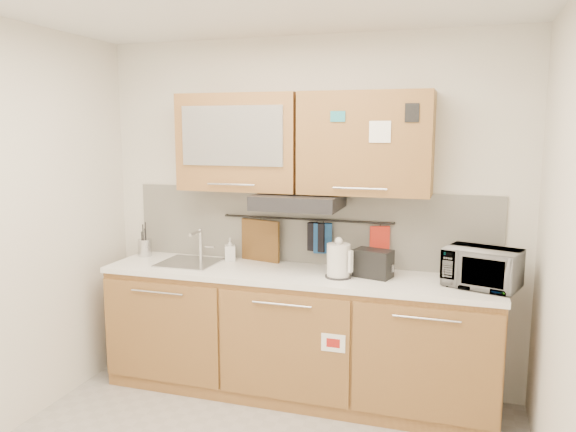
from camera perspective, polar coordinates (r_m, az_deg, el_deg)
The scene contains 17 objects.
wall_back at distance 4.23m, azimuth 2.02°, elevation 0.29°, with size 3.20×3.20×0.00m, color silver.
base_cabinet at distance 4.18m, azimuth 0.80°, elevation -12.55°, with size 2.80×0.64×0.88m.
countertop at distance 4.02m, azimuth 0.80°, elevation -5.99°, with size 2.82×0.62×0.04m, color white.
backsplash at distance 4.23m, azimuth 1.97°, elevation -1.07°, with size 2.80×0.02×0.56m, color silver.
upper_cabinets at distance 4.01m, azimuth 1.31°, elevation 7.44°, with size 1.82×0.37×0.70m.
range_hood at distance 3.97m, azimuth 1.07°, elevation 1.49°, with size 0.60×0.46×0.10m, color black.
sink at distance 4.34m, azimuth -9.96°, elevation -4.66°, with size 0.42×0.40×0.26m.
utensil_rail at distance 4.19m, azimuth 1.84°, elevation -0.35°, with size 0.02×0.02×1.30m, color black.
utensil_crock at distance 4.64m, azimuth -14.33°, elevation -3.09°, with size 0.12×0.12×0.27m.
kettle at distance 3.86m, azimuth 5.17°, elevation -4.62°, with size 0.21×0.21×0.28m.
toaster at distance 3.90m, azimuth 8.64°, elevation -4.75°, with size 0.28×0.21×0.19m.
microwave at distance 3.83m, azimuth 19.11°, elevation -5.01°, with size 0.45×0.31×0.25m, color #999999.
soap_bottle at distance 4.36m, azimuth -5.91°, elevation -3.39°, with size 0.08×0.08×0.18m, color #999999.
cutting_board at distance 4.33m, azimuth -2.83°, elevation -3.10°, with size 0.33×0.02×0.41m, color brown.
oven_mitt at distance 4.16m, azimuth 3.54°, elevation -2.27°, with size 0.14×0.03×0.23m, color navy.
dark_pouch at distance 4.17m, azimuth 2.90°, elevation -2.16°, with size 0.14×0.04×0.21m, color black.
pot_holder at distance 4.08m, azimuth 9.30°, elevation -2.24°, with size 0.14×0.02×0.17m, color red.
Camera 1 is at (1.12, -2.53, 1.93)m, focal length 35.00 mm.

